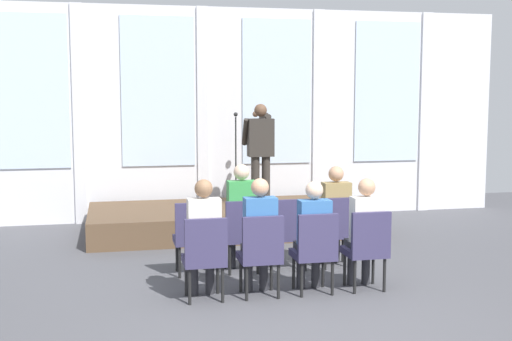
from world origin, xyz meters
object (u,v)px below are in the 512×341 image
Objects in this scene: audience_r1_c0 at (204,233)px; chair_r1_c2 at (315,248)px; chair_r0_c0 at (193,234)px; audience_r1_c1 at (259,231)px; chair_r0_c1 at (242,232)px; chair_r1_c0 at (205,254)px; audience_r0_c3 at (335,211)px; audience_r1_c2 at (313,231)px; chair_r1_c3 at (367,245)px; chair_r0_c2 at (290,229)px; audience_r0_c1 at (241,212)px; mic_stand at (236,185)px; speaker at (260,147)px; chair_r1_c1 at (261,251)px; chair_r0_c3 at (337,227)px; audience_r1_c3 at (365,228)px.

audience_r1_c0 is 1.43× the size of chair_r1_c2.
chair_r0_c0 is 1.19m from audience_r1_c1.
chair_r0_c1 is 1.00× the size of chair_r1_c0.
audience_r0_c3 is 1.03× the size of audience_r1_c2.
chair_r0_c2 is at bearing 120.35° from chair_r1_c3.
chair_r0_c1 is at bearing 180.00° from chair_r0_c2.
chair_r0_c0 is 1.65m from chair_r1_c2.
audience_r0_c1 is 1.48× the size of chair_r1_c3.
chair_r0_c2 is 1.01m from audience_r1_c2.
chair_r1_c3 is at bearing -77.57° from mic_stand.
speaker is 2.69m from audience_r0_c1.
audience_r1_c0 reaches higher than chair_r1_c1.
speaker is 2.75m from chair_r0_c3.
audience_r1_c1 is at bearing -57.67° from chair_r0_c0.
audience_r1_c3 is at bearing 7.46° from chair_r1_c2.
chair_r1_c1 is 0.66m from audience_r1_c2.
chair_r1_c1 is at bearing -172.46° from audience_r1_c2.
chair_r1_c0 is at bearing -176.21° from audience_r1_c2.
audience_r0_c1 is 1.04× the size of audience_r1_c1.
chair_r1_c3 is at bearing -3.66° from audience_r1_c1.
chair_r1_c3 is at bearing 0.00° from chair_r1_c1.
chair_r1_c0 is 1.26m from chair_r1_c2.
audience_r1_c3 is at bearing 0.07° from audience_r1_c0.
mic_stand is 1.16× the size of audience_r1_c1.
mic_stand is at bearing 102.43° from chair_r1_c3.
speaker is 3.71m from audience_r1_c1.
chair_r1_c1 is at bearing 0.00° from chair_r1_c0.
chair_r0_c0 is (-1.05, -2.71, -0.22)m from mic_stand.
mic_stand reaches higher than chair_r1_c2.
chair_r1_c3 is at bearing -82.98° from speaker.
chair_r0_c2 is at bearing 0.00° from chair_r0_c1.
chair_r0_c2 is 0.73× the size of audience_r1_c2.
audience_r1_c3 is at bearing -82.82° from speaker.
audience_r0_c1 is at bearing 59.60° from audience_r1_c0.
chair_r1_c3 is at bearing 0.00° from chair_r1_c2.
audience_r0_c3 is at bearing 29.67° from audience_r1_c0.
speaker is 2.83m from chair_r0_c1.
audience_r1_c0 is (0.00, 0.08, 0.21)m from chair_r1_c0.
speaker reaches higher than chair_r0_c3.
chair_r1_c3 is 0.72× the size of audience_r1_c3.
chair_r0_c0 is at bearing 150.34° from chair_r1_c3.
audience_r1_c0 reaches higher than audience_r1_c1.
audience_r0_c3 is 2.22m from chair_r1_c0.
audience_r1_c0 is 1.03× the size of audience_r1_c3.
chair_r1_c2 is (1.26, -0.08, -0.21)m from audience_r1_c0.
audience_r0_c3 reaches higher than chair_r1_c1.
audience_r1_c0 reaches higher than audience_r1_c3.
chair_r0_c0 is at bearing -172.92° from audience_r0_c1.
speaker reaches higher than chair_r1_c0.
chair_r0_c0 is at bearing 120.35° from chair_r1_c1.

